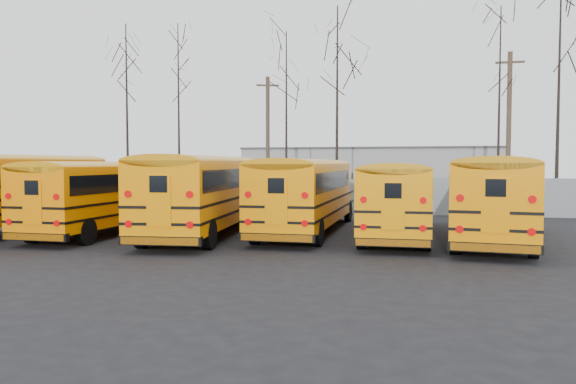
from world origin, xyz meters
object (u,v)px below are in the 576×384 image
(bus_c, at_px, (205,188))
(bus_f, at_px, (492,191))
(bus_b, at_px, (110,190))
(bus_a, at_px, (19,186))
(bus_d, at_px, (306,189))
(utility_pole_right, at_px, (509,128))
(utility_pole_left, at_px, (268,139))
(bus_e, at_px, (396,193))

(bus_c, bearing_deg, bus_f, -1.17)
(bus_b, bearing_deg, bus_c, 3.06)
(bus_a, xyz_separation_m, bus_b, (3.72, 0.64, -0.17))
(bus_d, relative_size, utility_pole_right, 1.11)
(bus_a, height_order, bus_b, bus_a)
(utility_pole_right, bearing_deg, bus_f, -98.58)
(bus_a, height_order, bus_c, bus_a)
(bus_c, distance_m, bus_f, 10.57)
(bus_b, bearing_deg, bus_a, -170.23)
(bus_a, height_order, utility_pole_right, utility_pole_right)
(bus_a, height_order, bus_d, bus_a)
(utility_pole_left, height_order, utility_pole_right, utility_pole_right)
(bus_c, relative_size, bus_d, 1.06)
(utility_pole_right, bearing_deg, bus_d, -120.61)
(bus_a, relative_size, bus_d, 1.07)
(bus_d, distance_m, bus_f, 6.92)
(bus_a, height_order, bus_e, bus_a)
(bus_a, xyz_separation_m, bus_e, (14.85, 2.00, -0.20))
(bus_d, bearing_deg, bus_e, -6.20)
(bus_c, distance_m, utility_pole_left, 16.22)
(bus_c, relative_size, utility_pole_left, 1.33)
(bus_b, xyz_separation_m, bus_d, (7.60, 1.72, 0.06))
(bus_f, bearing_deg, bus_a, -169.32)
(bus_d, bearing_deg, bus_c, -158.09)
(utility_pole_left, bearing_deg, bus_a, -130.13)
(bus_d, relative_size, bus_f, 0.97)
(bus_c, bearing_deg, bus_e, 3.18)
(bus_e, xyz_separation_m, utility_pole_left, (-9.16, 14.75, 2.70))
(bus_a, relative_size, bus_f, 1.04)
(bus_f, bearing_deg, utility_pole_right, 85.75)
(bus_b, bearing_deg, bus_e, 6.94)
(bus_a, bearing_deg, utility_pole_left, 69.16)
(bus_d, xyz_separation_m, utility_pole_right, (9.62, 15.67, 3.21))
(bus_c, bearing_deg, utility_pole_left, 91.20)
(bus_d, distance_m, bus_e, 3.55)
(bus_b, distance_m, bus_f, 14.53)
(utility_pole_left, relative_size, utility_pole_right, 0.88)
(bus_e, bearing_deg, utility_pole_left, 120.30)
(bus_d, bearing_deg, bus_b, -167.76)
(bus_a, distance_m, utility_pole_left, 17.87)
(bus_d, bearing_deg, bus_f, -5.69)
(bus_e, bearing_deg, bus_f, -6.20)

